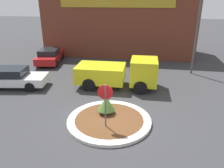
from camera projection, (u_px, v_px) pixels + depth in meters
ground_plane at (109, 122)px, 11.20m from camera, size 120.00×120.00×0.00m
traffic_island at (109, 120)px, 11.17m from camera, size 4.29×4.29×0.16m
stop_sign at (105, 99)px, 9.99m from camera, size 0.71×0.07×2.32m
island_shrub at (106, 103)px, 11.46m from camera, size 0.90×0.90×0.99m
utility_truck at (119, 73)px, 15.15m from camera, size 5.57×2.35×2.08m
storefront_building at (120, 24)px, 24.01m from camera, size 15.52×6.07×6.28m
parked_sedan_white at (13, 77)px, 15.29m from camera, size 4.72×2.46×1.39m
parked_sedan_red at (50, 56)px, 20.90m from camera, size 2.65×4.62×1.40m
light_pole at (198, 24)px, 16.82m from camera, size 0.70×0.30×6.86m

